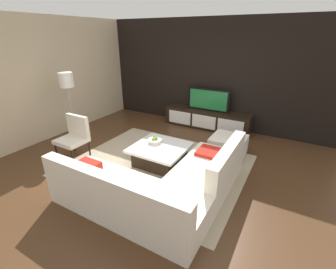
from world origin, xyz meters
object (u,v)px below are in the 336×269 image
(media_console, at_px, (207,119))
(television, at_px, (208,100))
(floor_lamp, at_px, (67,85))
(ottoman, at_px, (228,146))
(sectional_couch, at_px, (161,186))
(fruit_bowl, at_px, (155,140))
(accent_chair_near, at_px, (74,134))
(coffee_table, at_px, (160,154))

(media_console, height_order, television, television)
(floor_lamp, bearing_deg, ottoman, 17.99)
(floor_lamp, bearing_deg, television, 43.57)
(sectional_couch, bearing_deg, fruit_bowl, 126.61)
(accent_chair_near, bearing_deg, television, 63.01)
(television, bearing_deg, accent_chair_near, -122.13)
(sectional_couch, bearing_deg, coffee_table, 122.32)
(sectional_couch, height_order, ottoman, sectional_couch)
(coffee_table, xyz_separation_m, floor_lamp, (-2.38, -0.06, 1.15))
(coffee_table, relative_size, accent_chair_near, 1.18)
(coffee_table, distance_m, fruit_bowl, 0.30)
(sectional_couch, xyz_separation_m, ottoman, (0.45, 2.02, -0.07))
(television, distance_m, fruit_bowl, 2.25)
(accent_chair_near, bearing_deg, sectional_couch, -4.12)
(sectional_couch, distance_m, ottoman, 2.07)
(television, bearing_deg, sectional_couch, -81.12)
(sectional_couch, distance_m, fruit_bowl, 1.33)
(media_console, bearing_deg, coffee_table, -92.49)
(television, relative_size, floor_lamp, 0.70)
(sectional_couch, distance_m, floor_lamp, 3.30)
(coffee_table, bearing_deg, media_console, 87.51)
(floor_lamp, bearing_deg, media_console, 43.57)
(media_console, height_order, coffee_table, media_console)
(television, height_order, sectional_couch, television)
(media_console, height_order, accent_chair_near, accent_chair_near)
(accent_chair_near, bearing_deg, coffee_table, 24.02)
(ottoman, bearing_deg, television, 127.59)
(floor_lamp, distance_m, ottoman, 3.79)
(coffee_table, bearing_deg, accent_chair_near, -161.11)
(media_console, xyz_separation_m, accent_chair_near, (-1.81, -2.88, 0.24))
(sectional_couch, xyz_separation_m, floor_lamp, (-2.99, 0.90, 1.08))
(coffee_table, bearing_deg, fruit_bowl, 150.97)
(coffee_table, relative_size, ottoman, 1.47)
(fruit_bowl, bearing_deg, floor_lamp, -175.81)
(media_console, bearing_deg, floor_lamp, -136.43)
(accent_chair_near, height_order, floor_lamp, floor_lamp)
(fruit_bowl, bearing_deg, accent_chair_near, -155.86)
(accent_chair_near, bearing_deg, fruit_bowl, 29.28)
(television, distance_m, coffee_table, 2.37)
(accent_chair_near, distance_m, floor_lamp, 1.21)
(ottoman, height_order, fruit_bowl, fruit_bowl)
(sectional_couch, xyz_separation_m, fruit_bowl, (-0.79, 1.06, 0.15))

